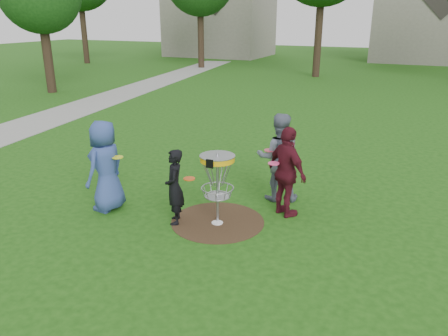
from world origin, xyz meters
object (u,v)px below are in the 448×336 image
at_px(player_blue, 106,166).
at_px(disc_golf_basket, 217,172).
at_px(player_black, 175,187).
at_px(player_maroon, 287,172).
at_px(player_grey, 278,157).

xyz_separation_m(player_blue, disc_golf_basket, (2.28, 0.37, 0.09)).
xyz_separation_m(player_black, disc_golf_basket, (0.72, 0.35, 0.29)).
bearing_deg(player_maroon, player_blue, 55.07).
bearing_deg(player_black, player_blue, -117.54).
xyz_separation_m(player_grey, disc_golf_basket, (-0.70, -1.54, 0.08)).
relative_size(player_blue, player_maroon, 1.03).
bearing_deg(disc_golf_basket, player_grey, 65.56).
distance_m(player_grey, player_maroon, 0.82).
distance_m(player_black, player_grey, 2.37).
distance_m(player_blue, player_black, 1.57).
bearing_deg(disc_golf_basket, player_blue, -170.89).
bearing_deg(player_black, disc_golf_basket, 87.53).
relative_size(player_maroon, disc_golf_basket, 1.30).
relative_size(player_grey, disc_golf_basket, 1.36).
height_order(player_black, disc_golf_basket, player_black).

